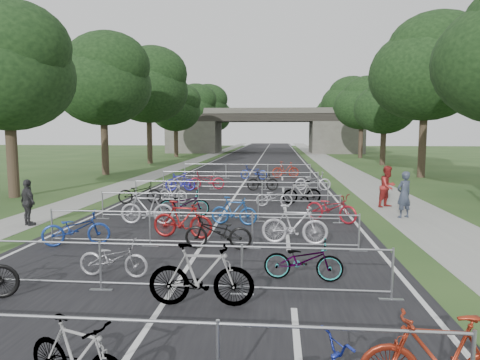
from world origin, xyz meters
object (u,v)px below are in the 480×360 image
Objects in this scene: pedestrian_c at (28,203)px; pedestrian_b at (388,187)px; pedestrian_a at (404,195)px; overpass_bridge at (264,131)px; bike_1 at (78,357)px.

pedestrian_b is at bearing -124.07° from pedestrian_c.
pedestrian_a is at bearing -127.64° from pedestrian_b.
pedestrian_a is at bearing -82.15° from overpass_bridge.
bike_1 is at bearing -155.73° from pedestrian_b.
pedestrian_c is (-14.04, -5.09, -0.09)m from pedestrian_b.
pedestrian_c reaches higher than bike_1.
bike_1 is 0.91× the size of pedestrian_a.
bike_1 is at bearing -90.28° from overpass_bridge.
pedestrian_a is (7.27, -52.73, -2.60)m from overpass_bridge.
bike_1 is at bearing 30.25° from pedestrian_a.
overpass_bridge is at bearing -61.00° from pedestrian_c.
pedestrian_a is at bearing -12.00° from bike_1.
pedestrian_b is at bearing -117.15° from pedestrian_a.
pedestrian_c is at bearing 53.99° from bike_1.
bike_1 is (-0.32, -64.97, -3.03)m from overpass_bridge.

